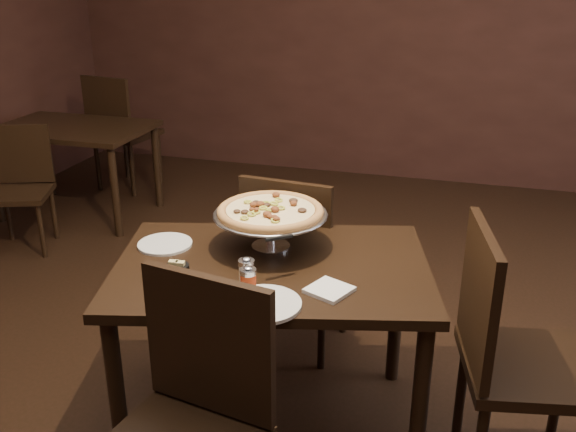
# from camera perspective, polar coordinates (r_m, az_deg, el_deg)

# --- Properties ---
(room) EXTENTS (6.04, 7.04, 2.84)m
(room) POSITION_cam_1_polar(r_m,az_deg,el_deg) (2.29, 1.00, 10.66)
(room) COLOR black
(room) RESTS_ON ground
(dining_table) EXTENTS (1.37, 1.08, 0.75)m
(dining_table) POSITION_cam_1_polar(r_m,az_deg,el_deg) (2.52, -1.42, -6.32)
(dining_table) COLOR black
(dining_table) RESTS_ON ground
(background_table) EXTENTS (1.11, 0.74, 0.70)m
(background_table) POSITION_cam_1_polar(r_m,az_deg,el_deg) (5.09, -18.49, 6.60)
(background_table) COLOR black
(background_table) RESTS_ON ground
(pizza_stand) EXTENTS (0.46, 0.46, 0.19)m
(pizza_stand) POSITION_cam_1_polar(r_m,az_deg,el_deg) (2.56, -1.58, 0.38)
(pizza_stand) COLOR silver
(pizza_stand) RESTS_ON dining_table
(parmesan_shaker) EXTENTS (0.06, 0.06, 0.10)m
(parmesan_shaker) POSITION_cam_1_polar(r_m,az_deg,el_deg) (2.32, -3.70, -4.90)
(parmesan_shaker) COLOR #F8ECC1
(parmesan_shaker) RESTS_ON dining_table
(pepper_flake_shaker) EXTENTS (0.06, 0.06, 0.10)m
(pepper_flake_shaker) POSITION_cam_1_polar(r_m,az_deg,el_deg) (2.26, -3.56, -5.72)
(pepper_flake_shaker) COLOR maroon
(pepper_flake_shaker) RESTS_ON dining_table
(packet_caddy) EXTENTS (0.09, 0.09, 0.07)m
(packet_caddy) POSITION_cam_1_polar(r_m,az_deg,el_deg) (2.40, -9.80, -4.82)
(packet_caddy) COLOR black
(packet_caddy) RESTS_ON dining_table
(napkin_stack) EXTENTS (0.18, 0.18, 0.01)m
(napkin_stack) POSITION_cam_1_polar(r_m,az_deg,el_deg) (2.28, 3.69, -6.58)
(napkin_stack) COLOR silver
(napkin_stack) RESTS_ON dining_table
(plate_left) EXTENTS (0.22, 0.22, 0.01)m
(plate_left) POSITION_cam_1_polar(r_m,az_deg,el_deg) (2.68, -10.88, -2.46)
(plate_left) COLOR silver
(plate_left) RESTS_ON dining_table
(plate_near) EXTENTS (0.26, 0.26, 0.01)m
(plate_near) POSITION_cam_1_polar(r_m,az_deg,el_deg) (2.19, -2.25, -7.84)
(plate_near) COLOR silver
(plate_near) RESTS_ON dining_table
(serving_spatula) EXTENTS (0.14, 0.14, 0.02)m
(serving_spatula) POSITION_cam_1_polar(r_m,az_deg,el_deg) (2.33, -0.79, -2.02)
(serving_spatula) COLOR silver
(serving_spatula) RESTS_ON pizza_stand
(chair_far) EXTENTS (0.48, 0.48, 0.94)m
(chair_far) POSITION_cam_1_polar(r_m,az_deg,el_deg) (3.09, 0.61, -3.73)
(chair_far) COLOR black
(chair_far) RESTS_ON ground
(chair_near) EXTENTS (0.53, 0.53, 0.97)m
(chair_near) POSITION_cam_1_polar(r_m,az_deg,el_deg) (2.08, -8.80, -17.63)
(chair_near) COLOR black
(chair_near) RESTS_ON ground
(chair_side) EXTENTS (0.55, 0.55, 1.00)m
(chair_side) POSITION_cam_1_polar(r_m,az_deg,el_deg) (2.47, 19.13, -11.19)
(chair_side) COLOR black
(chair_side) RESTS_ON ground
(bg_chair_far) EXTENTS (0.53, 0.53, 0.98)m
(bg_chair_far) POSITION_cam_1_polar(r_m,az_deg,el_deg) (5.59, -14.75, 7.55)
(bg_chair_far) COLOR black
(bg_chair_far) RESTS_ON ground
(bg_chair_near) EXTENTS (0.50, 0.50, 0.82)m
(bg_chair_near) POSITION_cam_1_polar(r_m,az_deg,el_deg) (4.67, -22.63, 2.73)
(bg_chair_near) COLOR black
(bg_chair_near) RESTS_ON ground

